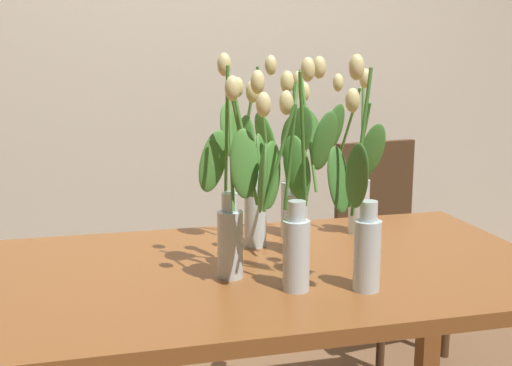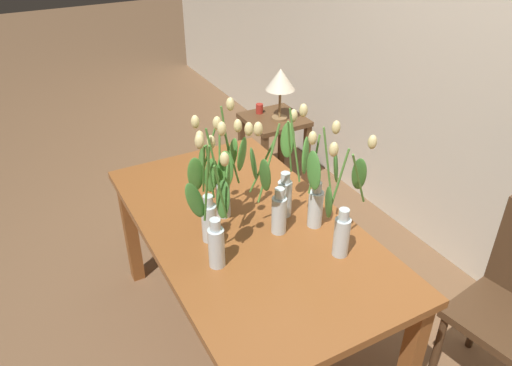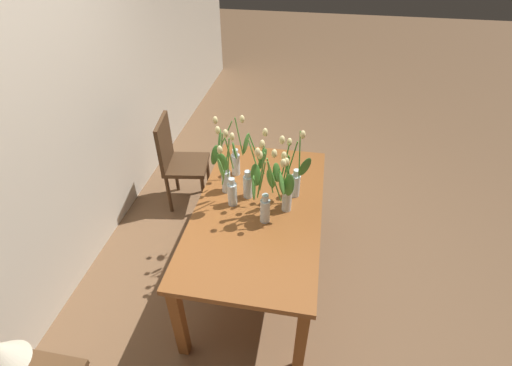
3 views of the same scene
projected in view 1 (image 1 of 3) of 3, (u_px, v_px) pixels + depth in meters
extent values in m
cube|color=beige|center=(189.00, 48.00, 3.08)|extent=(9.00, 0.10, 2.70)
cube|color=brown|center=(268.00, 272.00, 1.80)|extent=(1.60, 0.90, 0.04)
cube|color=brown|center=(16.00, 361.00, 2.07)|extent=(0.07, 0.07, 0.70)
cube|color=brown|center=(429.00, 316.00, 2.42)|extent=(0.07, 0.07, 0.70)
cylinder|color=silver|center=(297.00, 223.00, 1.90)|extent=(0.07, 0.07, 0.18)
cylinder|color=silver|center=(297.00, 185.00, 1.88)|extent=(0.04, 0.04, 0.05)
cylinder|color=silver|center=(296.00, 233.00, 1.91)|extent=(0.06, 0.06, 0.11)
cylinder|color=#56933D|center=(308.00, 130.00, 1.78)|extent=(0.03, 0.11, 0.33)
ellipsoid|color=#F4E093|center=(319.00, 67.00, 1.70)|extent=(0.04, 0.04, 0.06)
ellipsoid|color=#427F33|center=(324.00, 141.00, 1.76)|extent=(0.10, 0.05, 0.18)
cylinder|color=#56933D|center=(292.00, 137.00, 1.78)|extent=(0.07, 0.11, 0.29)
ellipsoid|color=#F4E093|center=(287.00, 82.00, 1.69)|extent=(0.04, 0.04, 0.06)
ellipsoid|color=#427F33|center=(298.00, 136.00, 1.73)|extent=(0.09, 0.09, 0.18)
cylinder|color=silver|center=(230.00, 245.00, 1.69)|extent=(0.07, 0.07, 0.18)
cylinder|color=silver|center=(230.00, 202.00, 1.66)|extent=(0.04, 0.04, 0.05)
cylinder|color=silver|center=(230.00, 255.00, 1.69)|extent=(0.06, 0.06, 0.11)
cylinder|color=#56933D|center=(231.00, 149.00, 1.58)|extent=(0.02, 0.10, 0.29)
ellipsoid|color=#F4E093|center=(232.00, 88.00, 1.50)|extent=(0.04, 0.04, 0.06)
ellipsoid|color=#4C8E38|center=(244.00, 164.00, 1.55)|extent=(0.07, 0.06, 0.17)
cylinder|color=#56933D|center=(227.00, 134.00, 1.66)|extent=(0.01, 0.05, 0.36)
ellipsoid|color=#F4E093|center=(224.00, 64.00, 1.64)|extent=(0.04, 0.04, 0.06)
ellipsoid|color=#4C8E38|center=(213.00, 161.00, 1.70)|extent=(0.11, 0.03, 0.18)
cylinder|color=#56933D|center=(242.00, 147.00, 1.67)|extent=(0.07, 0.05, 0.28)
ellipsoid|color=#F4E093|center=(253.00, 92.00, 1.67)|extent=(0.04, 0.04, 0.06)
ellipsoid|color=#4C8E38|center=(245.00, 147.00, 1.72)|extent=(0.07, 0.09, 0.17)
cylinder|color=#56933D|center=(245.00, 145.00, 1.62)|extent=(0.06, 0.05, 0.31)
ellipsoid|color=#F4E093|center=(258.00, 82.00, 1.58)|extent=(0.04, 0.04, 0.06)
ellipsoid|color=#4C8E38|center=(264.00, 166.00, 1.64)|extent=(0.08, 0.09, 0.17)
cylinder|color=silver|center=(296.00, 256.00, 1.59)|extent=(0.07, 0.07, 0.18)
cylinder|color=silver|center=(297.00, 211.00, 1.57)|extent=(0.04, 0.04, 0.05)
cylinder|color=silver|center=(296.00, 267.00, 1.60)|extent=(0.06, 0.06, 0.11)
cylinder|color=#478433|center=(303.00, 141.00, 1.57)|extent=(0.05, 0.06, 0.34)
ellipsoid|color=#F4E093|center=(308.00, 69.00, 1.57)|extent=(0.04, 0.04, 0.06)
ellipsoid|color=#4C8E38|center=(297.00, 168.00, 1.64)|extent=(0.09, 0.08, 0.18)
cylinder|color=#478433|center=(290.00, 158.00, 1.56)|extent=(0.02, 0.04, 0.27)
ellipsoid|color=#F4E093|center=(286.00, 103.00, 1.55)|extent=(0.04, 0.04, 0.06)
ellipsoid|color=#4C8E38|center=(270.00, 175.00, 1.58)|extent=(0.09, 0.07, 0.18)
cylinder|color=#478433|center=(279.00, 160.00, 1.54)|extent=(0.08, 0.02, 0.26)
ellipsoid|color=#F4E093|center=(263.00, 105.00, 1.51)|extent=(0.04, 0.04, 0.06)
ellipsoid|color=#4C8E38|center=(263.00, 178.00, 1.52)|extent=(0.04, 0.08, 0.17)
cylinder|color=silver|center=(255.00, 218.00, 1.96)|extent=(0.07, 0.07, 0.18)
cylinder|color=silver|center=(255.00, 181.00, 1.94)|extent=(0.04, 0.04, 0.05)
cylinder|color=silver|center=(255.00, 227.00, 1.97)|extent=(0.06, 0.06, 0.11)
cylinder|color=#56933D|center=(264.00, 124.00, 1.94)|extent=(0.06, 0.04, 0.35)
ellipsoid|color=#F4E093|center=(271.00, 65.00, 1.92)|extent=(0.04, 0.04, 0.06)
ellipsoid|color=#4C8E38|center=(266.00, 138.00, 1.99)|extent=(0.09, 0.10, 0.18)
cylinder|color=#56933D|center=(245.00, 135.00, 1.94)|extent=(0.04, 0.06, 0.28)
ellipsoid|color=#F4E093|center=(238.00, 87.00, 1.93)|extent=(0.04, 0.04, 0.06)
ellipsoid|color=#4C8E38|center=(229.00, 131.00, 1.94)|extent=(0.09, 0.08, 0.17)
cylinder|color=silver|center=(291.00, 209.00, 2.07)|extent=(0.07, 0.07, 0.18)
cylinder|color=silver|center=(292.00, 174.00, 2.05)|extent=(0.04, 0.04, 0.05)
cylinder|color=silver|center=(291.00, 218.00, 2.08)|extent=(0.06, 0.06, 0.11)
cylinder|color=#56933D|center=(299.00, 135.00, 1.99)|extent=(0.03, 0.06, 0.27)
ellipsoid|color=#F4E093|center=(304.00, 92.00, 1.95)|extent=(0.04, 0.04, 0.06)
ellipsoid|color=#427F33|center=(314.00, 136.00, 1.98)|extent=(0.12, 0.05, 0.18)
cylinder|color=#56933D|center=(295.00, 128.00, 2.05)|extent=(0.04, 0.05, 0.30)
ellipsoid|color=#F4E093|center=(299.00, 80.00, 2.04)|extent=(0.04, 0.04, 0.06)
ellipsoid|color=#427F33|center=(291.00, 141.00, 2.11)|extent=(0.07, 0.08, 0.18)
cylinder|color=silver|center=(359.00, 207.00, 2.10)|extent=(0.07, 0.07, 0.18)
cylinder|color=silver|center=(360.00, 172.00, 2.08)|extent=(0.04, 0.04, 0.05)
cylinder|color=silver|center=(359.00, 216.00, 2.11)|extent=(0.06, 0.06, 0.11)
cylinder|color=#56933D|center=(363.00, 128.00, 2.01)|extent=(0.03, 0.07, 0.31)
ellipsoid|color=#F4E093|center=(365.00, 78.00, 1.95)|extent=(0.04, 0.04, 0.06)
ellipsoid|color=#427F33|center=(372.00, 150.00, 1.98)|extent=(0.10, 0.07, 0.18)
cylinder|color=#56933D|center=(348.00, 127.00, 2.11)|extent=(0.04, 0.12, 0.27)
ellipsoid|color=#F4E093|center=(338.00, 83.00, 2.14)|extent=(0.04, 0.04, 0.06)
ellipsoid|color=#427F33|center=(334.00, 128.00, 2.14)|extent=(0.11, 0.06, 0.18)
cylinder|color=silver|center=(367.00, 256.00, 1.59)|extent=(0.07, 0.07, 0.18)
cylinder|color=silver|center=(369.00, 211.00, 1.57)|extent=(0.04, 0.04, 0.05)
cylinder|color=silver|center=(367.00, 267.00, 1.60)|extent=(0.06, 0.06, 0.11)
cylinder|color=#478433|center=(361.00, 143.00, 1.52)|extent=(0.05, 0.03, 0.35)
ellipsoid|color=#F4E093|center=(357.00, 67.00, 1.47)|extent=(0.04, 0.04, 0.06)
ellipsoid|color=#427F33|center=(357.00, 176.00, 1.48)|extent=(0.06, 0.12, 0.18)
cylinder|color=#478433|center=(359.00, 156.00, 1.57)|extent=(0.03, 0.06, 0.27)
ellipsoid|color=#F4E093|center=(353.00, 100.00, 1.57)|extent=(0.04, 0.04, 0.06)
ellipsoid|color=#427F33|center=(339.00, 180.00, 1.60)|extent=(0.09, 0.07, 0.17)
cube|color=#4C331E|center=(395.00, 253.00, 2.85)|extent=(0.45, 0.45, 0.04)
cylinder|color=#4C331E|center=(447.00, 311.00, 2.81)|extent=(0.04, 0.04, 0.43)
cylinder|color=#4C331E|center=(381.00, 323.00, 2.68)|extent=(0.04, 0.04, 0.43)
cylinder|color=#4C331E|center=(402.00, 285.00, 3.12)|extent=(0.04, 0.04, 0.43)
cylinder|color=#4C331E|center=(341.00, 295.00, 2.99)|extent=(0.04, 0.04, 0.43)
cube|color=#4C331E|center=(374.00, 191.00, 2.97)|extent=(0.40, 0.09, 0.46)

